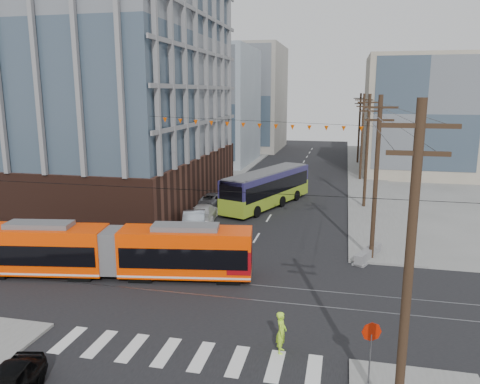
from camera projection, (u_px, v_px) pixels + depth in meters
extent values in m
plane|color=slate|center=(204.00, 322.00, 23.13)|extent=(160.00, 160.00, 0.00)
cube|color=#381E16|center=(58.00, 60.00, 46.80)|extent=(30.00, 25.00, 28.60)
cube|color=#8C99A5|center=(196.00, 106.00, 74.50)|extent=(18.00, 16.00, 18.00)
cube|color=gray|center=(418.00, 116.00, 63.82)|extent=(14.00, 14.00, 16.00)
cube|color=gray|center=(242.00, 98.00, 92.73)|extent=(16.00, 18.00, 20.00)
cube|color=#8C99A5|center=(413.00, 116.00, 82.68)|extent=(16.00, 16.00, 14.00)
cylinder|color=black|center=(408.00, 279.00, 14.43)|extent=(0.30, 0.30, 11.00)
cylinder|color=black|center=(359.00, 129.00, 73.58)|extent=(0.30, 0.30, 11.00)
imported|color=#A7B2BF|center=(195.00, 219.00, 38.81)|extent=(3.03, 5.35, 1.67)
imported|color=beige|center=(204.00, 213.00, 41.11)|extent=(2.79, 5.51, 1.53)
imported|color=#4E5053|center=(214.00, 199.00, 46.62)|extent=(2.99, 5.21, 1.37)
imported|color=#BAFF2E|center=(281.00, 332.00, 20.27)|extent=(0.49, 0.71, 1.90)
cube|color=gray|center=(368.00, 254.00, 31.79)|extent=(2.21, 3.66, 0.73)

